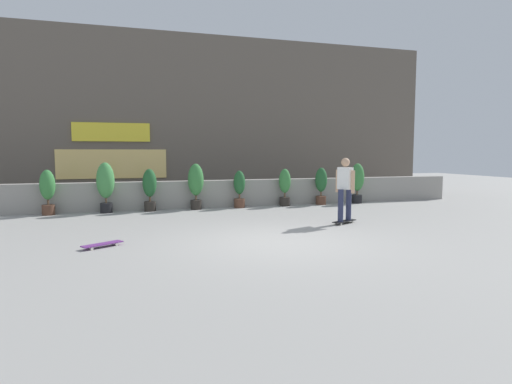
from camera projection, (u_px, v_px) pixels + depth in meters
The scene contains 13 objects.
ground_plane at pixel (277, 242), 8.81m from camera, with size 48.00×48.00×0.00m, color #9E9B96.
planter_wall at pixel (218, 194), 14.49m from camera, with size 18.00×0.40×0.90m, color gray.
building_backdrop at pixel (198, 119), 18.04m from camera, with size 20.00×2.08×6.50m.
potted_plant_0 at pixel (48, 190), 12.55m from camera, with size 0.43×0.43×1.33m.
potted_plant_1 at pixel (106, 183), 13.00m from camera, with size 0.53×0.53×1.54m.
potted_plant_2 at pixel (150, 187), 13.39m from camera, with size 0.43×0.43×1.33m.
potted_plant_3 at pixel (196, 183), 13.79m from camera, with size 0.50×0.50×1.48m.
potted_plant_4 at pixel (239, 188), 14.23m from camera, with size 0.38×0.38×1.23m.
potted_plant_5 at pixel (285, 186), 14.69m from camera, with size 0.40×0.40×1.28m.
potted_plant_6 at pixel (321, 184), 15.08m from camera, with size 0.42×0.42×1.30m.
potted_plant_7 at pixel (357, 180), 15.49m from camera, with size 0.48×0.48×1.44m.
skater_foreground at pixel (345, 187), 10.99m from camera, with size 0.80×0.55×1.70m.
skateboard_near_camera at pixel (102, 244), 8.31m from camera, with size 0.79×0.59×0.08m.
Camera 1 is at (-2.93, -8.19, 1.84)m, focal length 30.06 mm.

